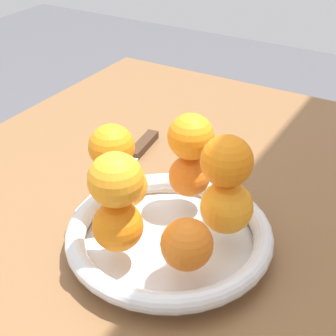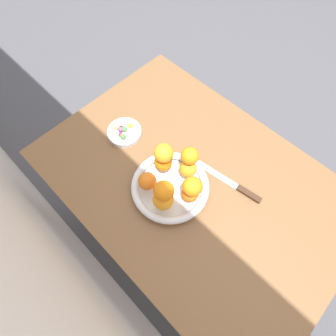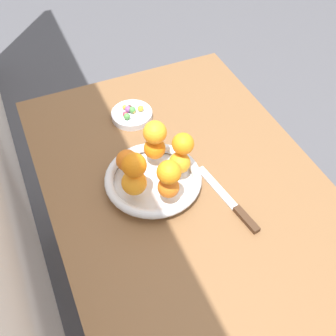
# 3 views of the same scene
# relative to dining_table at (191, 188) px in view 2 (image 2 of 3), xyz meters

# --- Properties ---
(ground_plane) EXTENTS (6.00, 6.00, 0.00)m
(ground_plane) POSITION_rel_dining_table_xyz_m (0.00, 0.00, -0.65)
(ground_plane) COLOR #4C4C51
(dining_table) EXTENTS (1.10, 0.76, 0.74)m
(dining_table) POSITION_rel_dining_table_xyz_m (0.00, 0.00, 0.00)
(dining_table) COLOR brown
(dining_table) RESTS_ON ground_plane
(fruit_bowl) EXTENTS (0.27, 0.27, 0.04)m
(fruit_bowl) POSITION_rel_dining_table_xyz_m (0.03, 0.09, 0.11)
(fruit_bowl) COLOR silver
(fruit_bowl) RESTS_ON dining_table
(candy_dish) EXTENTS (0.13, 0.13, 0.02)m
(candy_dish) POSITION_rel_dining_table_xyz_m (0.32, 0.04, 0.10)
(candy_dish) COLOR silver
(candy_dish) RESTS_ON dining_table
(orange_0) EXTENTS (0.06, 0.06, 0.06)m
(orange_0) POSITION_rel_dining_table_xyz_m (-0.05, 0.07, 0.16)
(orange_0) COLOR orange
(orange_0) RESTS_ON fruit_bowl
(orange_1) EXTENTS (0.06, 0.06, 0.06)m
(orange_1) POSITION_rel_dining_table_xyz_m (0.02, 0.01, 0.16)
(orange_1) COLOR orange
(orange_1) RESTS_ON fruit_bowl
(orange_2) EXTENTS (0.06, 0.06, 0.06)m
(orange_2) POSITION_rel_dining_table_xyz_m (0.10, 0.05, 0.16)
(orange_2) COLOR orange
(orange_2) RESTS_ON fruit_bowl
(orange_3) EXTENTS (0.06, 0.06, 0.06)m
(orange_3) POSITION_rel_dining_table_xyz_m (0.08, 0.14, 0.16)
(orange_3) COLOR orange
(orange_3) RESTS_ON fruit_bowl
(orange_4) EXTENTS (0.07, 0.07, 0.07)m
(orange_4) POSITION_rel_dining_table_xyz_m (-0.00, 0.15, 0.16)
(orange_4) COLOR orange
(orange_4) RESTS_ON fruit_bowl
(orange_5) EXTENTS (0.06, 0.06, 0.06)m
(orange_5) POSITION_rel_dining_table_xyz_m (0.03, 0.00, 0.22)
(orange_5) COLOR orange
(orange_5) RESTS_ON orange_1
(orange_6) EXTENTS (0.07, 0.07, 0.07)m
(orange_6) POSITION_rel_dining_table_xyz_m (0.09, 0.05, 0.22)
(orange_6) COLOR orange
(orange_6) RESTS_ON orange_2
(orange_7) EXTENTS (0.06, 0.06, 0.06)m
(orange_7) POSITION_rel_dining_table_xyz_m (-0.05, 0.07, 0.22)
(orange_7) COLOR orange
(orange_7) RESTS_ON orange_0
(orange_8) EXTENTS (0.06, 0.06, 0.06)m
(orange_8) POSITION_rel_dining_table_xyz_m (-0.00, 0.15, 0.23)
(orange_8) COLOR orange
(orange_8) RESTS_ON orange_4
(candy_ball_0) EXTENTS (0.02, 0.02, 0.02)m
(candy_ball_0) POSITION_rel_dining_table_xyz_m (0.32, 0.01, 0.12)
(candy_ball_0) COLOR gold
(candy_ball_0) RESTS_ON candy_dish
(candy_ball_1) EXTENTS (0.02, 0.02, 0.02)m
(candy_ball_1) POSITION_rel_dining_table_xyz_m (0.33, 0.05, 0.12)
(candy_ball_1) COLOR #472819
(candy_ball_1) RESTS_ON candy_dish
(candy_ball_2) EXTENTS (0.02, 0.02, 0.02)m
(candy_ball_2) POSITION_rel_dining_table_xyz_m (0.35, 0.06, 0.12)
(candy_ball_2) COLOR gold
(candy_ball_2) RESTS_ON candy_dish
(candy_ball_3) EXTENTS (0.02, 0.02, 0.02)m
(candy_ball_3) POSITION_rel_dining_table_xyz_m (0.31, 0.07, 0.12)
(candy_ball_3) COLOR #C6384C
(candy_ball_3) RESTS_ON candy_dish
(candy_ball_4) EXTENTS (0.02, 0.02, 0.02)m
(candy_ball_4) POSITION_rel_dining_table_xyz_m (0.32, 0.04, 0.12)
(candy_ball_4) COLOR gold
(candy_ball_4) RESTS_ON candy_dish
(candy_ball_5) EXTENTS (0.02, 0.02, 0.02)m
(candy_ball_5) POSITION_rel_dining_table_xyz_m (0.30, 0.07, 0.12)
(candy_ball_5) COLOR #4C9947
(candy_ball_5) RESTS_ON candy_dish
(candy_ball_6) EXTENTS (0.02, 0.02, 0.02)m
(candy_ball_6) POSITION_rel_dining_table_xyz_m (0.32, 0.04, 0.12)
(candy_ball_6) COLOR #4C9947
(candy_ball_6) RESTS_ON candy_dish
(candy_ball_7) EXTENTS (0.02, 0.02, 0.02)m
(candy_ball_7) POSITION_rel_dining_table_xyz_m (0.33, 0.05, 0.12)
(candy_ball_7) COLOR #8C4C99
(candy_ball_7) RESTS_ON candy_dish
(knife) EXTENTS (0.26, 0.06, 0.01)m
(knife) POSITION_rel_dining_table_xyz_m (-0.12, -0.08, 0.09)
(knife) COLOR #3F2819
(knife) RESTS_ON dining_table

